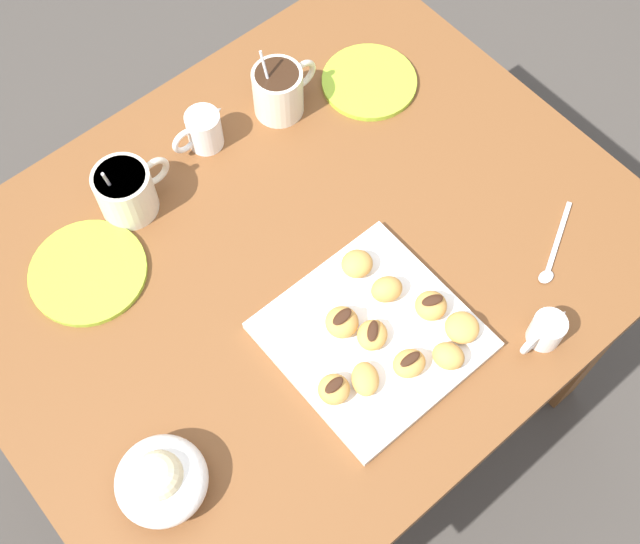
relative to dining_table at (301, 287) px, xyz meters
The scene contains 26 objects.
ground_plane 0.61m from the dining_table, ahead, with size 8.00×8.00×0.00m, color #423D38.
dining_table is the anchor object (origin of this frame).
pastry_plate_square 0.23m from the dining_table, 92.93° to the right, with size 0.28×0.28×0.02m, color white.
coffee_mug_cream_left 0.34m from the dining_table, 122.17° to the left, with size 0.13×0.09×0.14m.
coffee_mug_cream_right 0.35m from the dining_table, 57.06° to the left, with size 0.13×0.09×0.14m.
cream_pitcher_white 0.32m from the dining_table, 86.97° to the left, with size 0.10×0.06×0.07m.
ice_cream_bowl 0.45m from the dining_table, 156.37° to the right, with size 0.13×0.13×0.10m.
chocolate_sauce_pitcher 0.43m from the dining_table, 61.91° to the right, with size 0.09×0.05×0.06m.
saucer_lime_left 0.39m from the dining_table, 30.53° to the left, with size 0.17×0.17×0.01m, color #9EC633.
saucer_lime_right 0.36m from the dining_table, 146.13° to the left, with size 0.19×0.19×0.01m, color #9EC633.
loose_spoon_near_saucer 0.43m from the dining_table, 40.36° to the right, with size 0.15×0.08×0.01m.
beignet_0 0.31m from the dining_table, 91.21° to the right, with size 0.05×0.04×0.03m, color #D19347.
chocolate_drizzle_0 0.31m from the dining_table, 91.21° to the right, with size 0.04×0.02×0.01m, color #381E11.
beignet_1 0.25m from the dining_table, 94.84° to the right, with size 0.05×0.05×0.03m, color #D19347.
chocolate_drizzle_1 0.26m from the dining_table, 94.84° to the right, with size 0.04×0.02×0.01m, color #381E11.
beignet_2 0.29m from the dining_table, 106.57° to the right, with size 0.04×0.05×0.03m, color #D19347.
beignet_3 0.23m from the dining_table, 71.53° to the right, with size 0.04×0.05×0.04m, color #D19347.
beignet_4 0.28m from the dining_table, 68.78° to the right, with size 0.05×0.05×0.04m, color #D19347.
chocolate_drizzle_4 0.29m from the dining_table, 68.78° to the right, with size 0.03×0.02×0.01m, color #381E11.
beignet_5 0.33m from the dining_table, 70.54° to the right, with size 0.05×0.05×0.03m, color #D19347.
beignet_6 0.33m from the dining_table, 80.99° to the right, with size 0.04×0.05×0.04m, color #D19347.
beignet_7 0.22m from the dining_table, 104.61° to the right, with size 0.05×0.05×0.04m, color #D19347.
chocolate_drizzle_7 0.24m from the dining_table, 104.61° to the right, with size 0.04×0.02×0.01m, color #381E11.
beignet_8 0.30m from the dining_table, 117.84° to the right, with size 0.05×0.05×0.03m, color #D19347.
chocolate_drizzle_8 0.31m from the dining_table, 117.84° to the right, with size 0.03×0.02×0.01m, color #381E11.
beignet_9 0.19m from the dining_table, 62.57° to the right, with size 0.05×0.05×0.03m, color #D19347.
Camera 1 is at (-0.38, -0.51, 1.90)m, focal length 45.96 mm.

